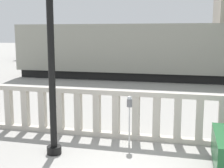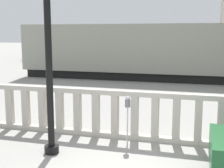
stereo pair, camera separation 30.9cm
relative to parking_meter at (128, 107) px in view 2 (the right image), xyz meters
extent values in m
cube|color=#BCB5A8|center=(0.39, 0.50, -1.00)|extent=(15.85, 0.24, 0.14)
cube|color=#BCB5A8|center=(0.39, 0.50, 0.28)|extent=(15.85, 0.24, 0.14)
cube|color=#BCB5A8|center=(-4.02, 0.50, -0.36)|extent=(0.20, 0.20, 1.14)
cube|color=#BCB5A8|center=(-3.43, 0.50, -0.36)|extent=(0.20, 0.20, 1.14)
cube|color=#BCB5A8|center=(-2.84, 0.50, -0.36)|extent=(0.20, 0.20, 1.14)
cube|color=#BCB5A8|center=(-2.25, 0.50, -0.36)|extent=(0.20, 0.20, 1.14)
cube|color=#BCB5A8|center=(-1.66, 0.50, -0.36)|extent=(0.20, 0.20, 1.14)
cube|color=#BCB5A8|center=(-1.08, 0.50, -0.36)|extent=(0.20, 0.20, 1.14)
cube|color=#BCB5A8|center=(-0.49, 0.50, -0.36)|extent=(0.20, 0.20, 1.14)
cube|color=#BCB5A8|center=(0.10, 0.50, -0.36)|extent=(0.20, 0.20, 1.14)
cube|color=#BCB5A8|center=(0.69, 0.50, -0.36)|extent=(0.20, 0.20, 1.14)
cube|color=#BCB5A8|center=(1.27, 0.50, -0.36)|extent=(0.20, 0.20, 1.14)
cube|color=#BCB5A8|center=(1.86, 0.50, -0.36)|extent=(0.20, 0.20, 1.14)
cube|color=#BCB5A8|center=(2.45, 0.50, -0.36)|extent=(0.20, 0.20, 1.14)
cylinder|color=black|center=(-1.73, -1.13, -0.97)|extent=(0.37, 0.37, 0.20)
cylinder|color=black|center=(-1.73, -1.13, 2.31)|extent=(0.17, 0.17, 6.37)
cylinder|color=silver|center=(0.00, 0.00, -0.54)|extent=(0.04, 0.04, 1.07)
cylinder|color=slate|center=(0.00, 0.00, 0.10)|extent=(0.15, 0.15, 0.21)
sphere|color=#B2B7BC|center=(0.00, 0.00, 0.24)|extent=(0.12, 0.12, 0.12)
cube|color=black|center=(-0.64, 12.43, -0.80)|extent=(18.30, 2.43, 0.55)
cube|color=gray|center=(-0.64, 12.43, 1.01)|extent=(18.67, 3.04, 3.05)
cube|color=black|center=(-5.15, 25.99, -0.80)|extent=(24.67, 2.25, 0.55)
cube|color=black|center=(-5.15, 25.99, 1.06)|extent=(25.17, 2.81, 3.15)
camera|label=1|loc=(1.54, -8.12, 1.98)|focal=50.00mm
camera|label=2|loc=(1.84, -8.04, 1.98)|focal=50.00mm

